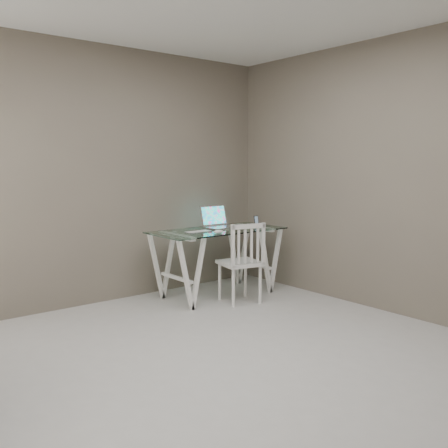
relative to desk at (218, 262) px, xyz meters
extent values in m
plane|color=#AAA7A3|center=(-1.05, -1.68, -0.38)|extent=(4.50, 4.50, 0.00)
cube|color=#655C4F|center=(-1.05, 0.57, 0.97)|extent=(4.00, 0.02, 2.70)
cube|color=#655C4F|center=(0.95, -1.68, 0.97)|extent=(0.02, 4.50, 2.70)
cube|color=silver|center=(0.00, 0.00, 0.36)|extent=(1.50, 0.70, 0.01)
cube|color=white|center=(-0.55, 0.00, -0.02)|extent=(0.24, 0.62, 0.72)
cube|color=white|center=(0.55, 0.00, -0.02)|extent=(0.24, 0.62, 0.72)
cube|color=silver|center=(0.02, -0.36, 0.04)|extent=(0.47, 0.47, 0.04)
cylinder|color=silver|center=(-0.17, -0.48, -0.18)|extent=(0.03, 0.03, 0.41)
cylinder|color=silver|center=(0.14, -0.55, -0.18)|extent=(0.03, 0.03, 0.41)
cylinder|color=silver|center=(-0.10, -0.16, -0.18)|extent=(0.03, 0.03, 0.41)
cylinder|color=silver|center=(0.21, -0.23, -0.18)|extent=(0.03, 0.03, 0.41)
cube|color=silver|center=(-0.02, -0.53, 0.26)|extent=(0.39, 0.11, 0.44)
cube|color=silver|center=(0.13, 0.09, 0.37)|extent=(0.36, 0.25, 0.02)
cube|color=#19D899|center=(0.13, 0.24, 0.49)|extent=(0.36, 0.07, 0.24)
cube|color=silver|center=(-0.28, -0.02, 0.37)|extent=(0.29, 0.12, 0.01)
ellipsoid|color=white|center=(-0.18, -0.24, 0.38)|extent=(0.12, 0.07, 0.04)
cube|color=white|center=(0.51, -0.09, 0.37)|extent=(0.07, 0.07, 0.02)
cube|color=black|center=(0.51, -0.08, 0.43)|extent=(0.06, 0.03, 0.11)
camera|label=1|loc=(-3.38, -4.32, 1.10)|focal=40.00mm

